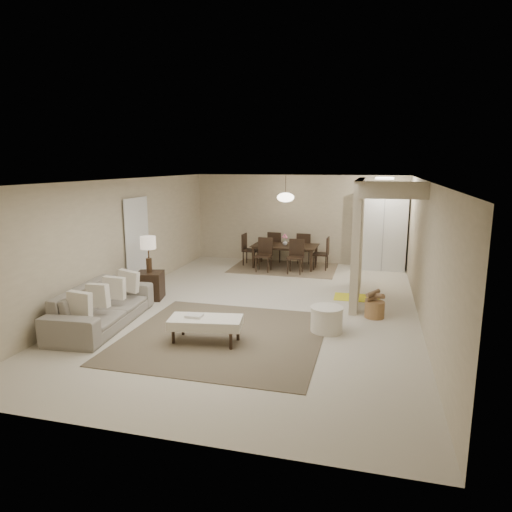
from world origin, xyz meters
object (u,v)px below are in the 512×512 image
(round_pouf, at_px, (327,319))
(wicker_basket, at_px, (374,309))
(sofa, at_px, (102,306))
(dining_table, at_px, (285,256))
(ottoman_bench, at_px, (206,323))
(side_table, at_px, (150,285))
(pantry_cabinet, at_px, (383,231))

(round_pouf, relative_size, wicker_basket, 1.53)
(sofa, bearing_deg, dining_table, -27.98)
(ottoman_bench, xyz_separation_m, wicker_basket, (2.60, 1.93, -0.17))
(side_table, distance_m, dining_table, 4.25)
(ottoman_bench, bearing_deg, round_pouf, 18.83)
(side_table, relative_size, dining_table, 0.33)
(pantry_cabinet, bearing_deg, dining_table, -170.09)
(pantry_cabinet, distance_m, side_table, 6.32)
(side_table, height_order, round_pouf, side_table)
(round_pouf, relative_size, dining_table, 0.32)
(wicker_basket, height_order, dining_table, dining_table)
(dining_table, bearing_deg, wicker_basket, -55.15)
(ottoman_bench, bearing_deg, wicker_basket, 27.36)
(side_table, xyz_separation_m, dining_table, (2.18, 3.65, 0.02))
(wicker_basket, bearing_deg, ottoman_bench, -143.44)
(sofa, relative_size, dining_table, 1.36)
(pantry_cabinet, relative_size, round_pouf, 3.78)
(pantry_cabinet, relative_size, dining_table, 1.19)
(ottoman_bench, bearing_deg, sofa, 162.47)
(sofa, height_order, side_table, sofa)
(ottoman_bench, height_order, wicker_basket, ottoman_bench)
(side_table, xyz_separation_m, round_pouf, (3.81, -1.01, -0.07))
(sofa, distance_m, wicker_basket, 4.93)
(ottoman_bench, height_order, dining_table, dining_table)
(round_pouf, xyz_separation_m, dining_table, (-1.64, 4.66, 0.09))
(sofa, xyz_separation_m, wicker_basket, (4.65, 1.63, -0.20))
(ottoman_bench, distance_m, side_table, 2.81)
(pantry_cabinet, xyz_separation_m, wicker_basket, (-0.15, -4.15, -0.90))
(pantry_cabinet, bearing_deg, sofa, -129.73)
(sofa, relative_size, ottoman_bench, 1.98)
(pantry_cabinet, xyz_separation_m, dining_table, (-2.57, -0.45, -0.74))
(pantry_cabinet, xyz_separation_m, side_table, (-4.75, -4.10, -0.76))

